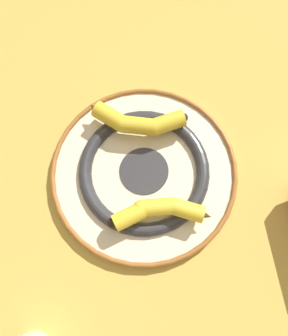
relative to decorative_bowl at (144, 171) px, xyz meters
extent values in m
plane|color=gold|center=(0.01, 0.03, -0.01)|extent=(2.80, 2.80, 0.00)
cylinder|color=beige|center=(0.00, 0.00, -0.01)|extent=(0.38, 0.38, 0.01)
torus|color=#2D2D33|center=(0.00, 0.00, 0.01)|extent=(0.27, 0.27, 0.03)
cylinder|color=#2D2D33|center=(0.00, 0.00, 0.00)|extent=(0.10, 0.10, 0.00)
torus|color=#995B28|center=(0.00, 0.00, 0.00)|extent=(0.39, 0.39, 0.01)
cylinder|color=gold|center=(-0.06, -0.12, 0.04)|extent=(0.04, 0.07, 0.04)
cylinder|color=gold|center=(-0.07, -0.05, 0.04)|extent=(0.06, 0.07, 0.04)
cylinder|color=gold|center=(-0.11, 0.00, 0.04)|extent=(0.07, 0.07, 0.04)
sphere|color=gold|center=(-0.06, -0.08, 0.04)|extent=(0.04, 0.04, 0.04)
sphere|color=gold|center=(-0.08, -0.02, 0.04)|extent=(0.04, 0.04, 0.04)
cone|color=#472D19|center=(-0.06, -0.15, 0.04)|extent=(0.03, 0.03, 0.03)
sphere|color=black|center=(-0.13, 0.02, 0.04)|extent=(0.02, 0.02, 0.02)
cylinder|color=yellow|center=(0.04, 0.12, 0.04)|extent=(0.05, 0.07, 0.03)
cylinder|color=yellow|center=(0.06, 0.06, 0.04)|extent=(0.06, 0.07, 0.03)
cylinder|color=yellow|center=(0.10, 0.02, 0.04)|extent=(0.07, 0.06, 0.03)
sphere|color=yellow|center=(0.04, 0.09, 0.04)|extent=(0.03, 0.03, 0.03)
sphere|color=yellow|center=(0.08, 0.04, 0.04)|extent=(0.03, 0.03, 0.03)
cone|color=#472D19|center=(0.03, 0.15, 0.04)|extent=(0.03, 0.04, 0.03)
sphere|color=black|center=(0.13, 0.00, 0.04)|extent=(0.02, 0.02, 0.02)
camera|label=1|loc=(0.18, 0.10, 0.65)|focal=35.00mm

